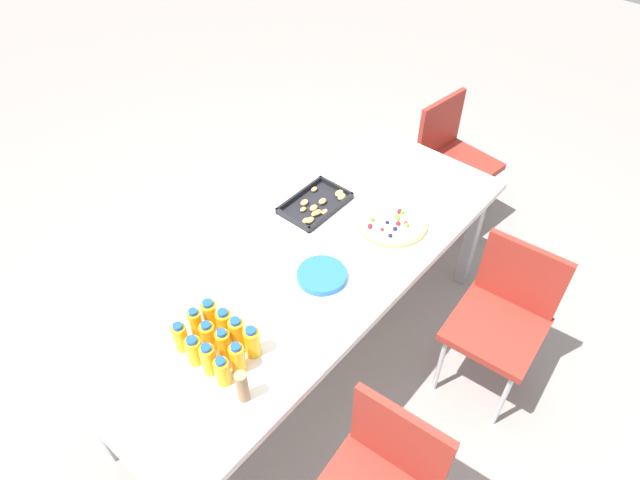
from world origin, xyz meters
name	(u,v)px	position (x,y,z in m)	size (l,w,h in m)	color
ground_plane	(311,355)	(0.00, 0.00, 0.00)	(12.00, 12.00, 0.00)	gray
party_table	(309,270)	(0.00, 0.00, 0.67)	(2.14, 0.83, 0.74)	white
chair_near_right	(504,312)	(0.50, -0.75, 0.50)	(0.43, 0.43, 0.83)	maroon
chair_end	(451,154)	(1.42, 0.07, 0.50)	(0.45, 0.45, 0.83)	maroon
juice_bottle_0	(222,372)	(-0.65, -0.16, 0.80)	(0.06, 0.06, 0.14)	#F9AD14
juice_bottle_1	(238,358)	(-0.58, -0.17, 0.81)	(0.06, 0.06, 0.15)	#F9AD14
juice_bottle_2	(252,342)	(-0.50, -0.16, 0.81)	(0.06, 0.06, 0.15)	#F9AD14
juice_bottle_3	(209,359)	(-0.65, -0.09, 0.81)	(0.06, 0.06, 0.15)	#F9AE14
juice_bottle_4	(224,344)	(-0.57, -0.09, 0.81)	(0.05, 0.05, 0.15)	#FAAE14
juice_bottle_5	(237,333)	(-0.51, -0.09, 0.81)	(0.06, 0.06, 0.15)	#FAAF14
juice_bottle_6	(194,350)	(-0.66, -0.02, 0.80)	(0.06, 0.06, 0.13)	#F9AD14
juice_bottle_7	(208,336)	(-0.58, -0.01, 0.80)	(0.06, 0.06, 0.13)	#FAAE14
juice_bottle_8	(225,323)	(-0.50, -0.01, 0.80)	(0.06, 0.06, 0.13)	#FAAF14
juice_bottle_9	(181,337)	(-0.65, 0.06, 0.80)	(0.06, 0.06, 0.14)	#FAAE14
juice_bottle_10	(196,323)	(-0.58, 0.07, 0.81)	(0.05, 0.05, 0.15)	#FAAF14
juice_bottle_11	(210,314)	(-0.51, 0.07, 0.80)	(0.06, 0.06, 0.13)	#FAAB14
fruit_pizza	(392,222)	(0.43, -0.14, 0.75)	(0.34, 0.34, 0.05)	tan
snack_tray	(317,205)	(0.30, 0.21, 0.75)	(0.33, 0.22, 0.04)	black
plate_stack	(322,275)	(-0.04, -0.11, 0.75)	(0.21, 0.21, 0.03)	blue
napkin_stack	(356,169)	(0.66, 0.24, 0.74)	(0.15, 0.15, 0.01)	white
cardboard_tube	(242,387)	(-0.65, -0.27, 0.81)	(0.04, 0.04, 0.15)	#9E7A56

